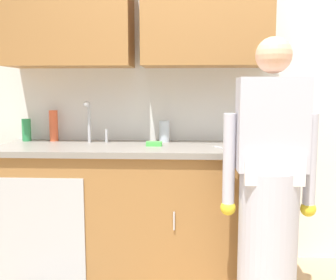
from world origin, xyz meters
TOP-DOWN VIEW (x-y plane):
  - kitchen_wall_with_uppers at (-0.14, 0.99)m, footprint 4.80×0.44m
  - counter_cabinet at (-0.55, 0.70)m, footprint 1.90×0.62m
  - countertop at (-0.55, 0.70)m, footprint 1.96×0.66m
  - sink at (-0.88, 0.71)m, footprint 0.50×0.36m
  - person_at_sink at (0.29, 0.17)m, footprint 0.55×0.34m
  - bottle_dish_liquid at (-1.43, 0.91)m, footprint 0.07×0.07m
  - bottle_cleaner_spray at (-0.36, 0.91)m, footprint 0.08×0.08m
  - bottle_soap at (0.37, 0.92)m, footprint 0.07×0.07m
  - bottle_water_short at (-1.22, 0.92)m, footprint 0.07×0.07m
  - cup_by_sink at (0.15, 0.75)m, footprint 0.08×0.08m
  - knife_on_counter at (0.06, 0.57)m, footprint 0.14×0.22m
  - sponge at (-0.42, 0.69)m, footprint 0.11×0.07m

SIDE VIEW (x-z plane):
  - counter_cabinet at x=-0.55m, z-range 0.00..0.90m
  - person_at_sink at x=0.29m, z-range -0.12..1.50m
  - countertop at x=-0.55m, z-range 0.90..0.94m
  - sink at x=-0.88m, z-range 0.75..1.10m
  - knife_on_counter at x=0.06m, z-range 0.94..0.95m
  - sponge at x=-0.42m, z-range 0.94..0.97m
  - cup_by_sink at x=0.15m, z-range 0.94..1.03m
  - bottle_cleaner_spray at x=-0.36m, z-range 0.94..1.10m
  - bottle_dish_liquid at x=-1.43m, z-range 0.94..1.11m
  - bottle_water_short at x=-1.22m, z-range 0.94..1.18m
  - bottle_soap at x=0.37m, z-range 0.94..1.20m
  - kitchen_wall_with_uppers at x=-0.14m, z-range 0.13..2.83m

